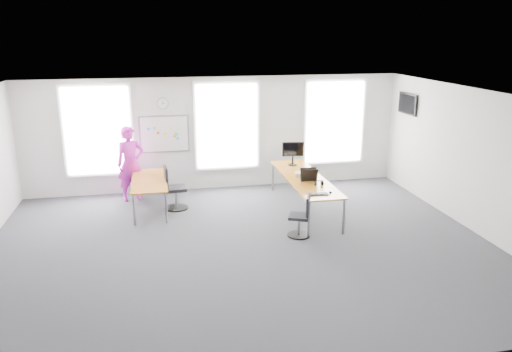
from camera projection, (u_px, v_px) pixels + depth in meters
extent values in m
plane|color=#242429|center=(242.00, 247.00, 9.93)|extent=(10.00, 10.00, 0.00)
plane|color=white|center=(241.00, 96.00, 9.08)|extent=(10.00, 10.00, 0.00)
plane|color=silver|center=(216.00, 134.00, 13.27)|extent=(10.00, 0.00, 10.00)
plane|color=silver|center=(301.00, 270.00, 5.74)|extent=(10.00, 0.00, 10.00)
plane|color=silver|center=(476.00, 162.00, 10.46)|extent=(0.00, 10.00, 10.00)
cube|color=white|center=(98.00, 131.00, 12.61)|extent=(1.60, 0.06, 2.20)
cube|color=white|center=(227.00, 126.00, 13.24)|extent=(1.60, 0.06, 2.20)
cube|color=white|center=(334.00, 122.00, 13.81)|extent=(1.60, 0.06, 2.20)
cube|color=#B87526|center=(305.00, 178.00, 11.78)|extent=(0.89, 3.33, 0.03)
cylinder|color=gray|center=(309.00, 219.00, 10.31)|extent=(0.06, 0.06, 0.78)
cylinder|color=gray|center=(344.00, 217.00, 10.46)|extent=(0.06, 0.06, 0.78)
cylinder|color=gray|center=(273.00, 177.00, 13.33)|extent=(0.06, 0.06, 0.78)
cylinder|color=gray|center=(300.00, 175.00, 13.47)|extent=(0.06, 0.06, 0.78)
cube|color=#B87526|center=(149.00, 180.00, 11.81)|extent=(0.82, 2.04, 0.03)
cylinder|color=gray|center=(134.00, 210.00, 10.95)|extent=(0.05, 0.05, 0.71)
cylinder|color=gray|center=(166.00, 208.00, 11.08)|extent=(0.05, 0.05, 0.71)
cylinder|color=gray|center=(136.00, 184.00, 12.75)|extent=(0.05, 0.05, 0.71)
cylinder|color=gray|center=(164.00, 183.00, 12.88)|extent=(0.05, 0.05, 0.71)
cylinder|color=black|center=(299.00, 235.00, 10.47)|extent=(0.48, 0.48, 0.03)
cylinder|color=gray|center=(299.00, 226.00, 10.41)|extent=(0.06, 0.06, 0.39)
cube|color=black|center=(299.00, 216.00, 10.35)|extent=(0.53, 0.53, 0.06)
cube|color=black|center=(308.00, 205.00, 10.24)|extent=(0.20, 0.37, 0.41)
cylinder|color=black|center=(177.00, 208.00, 12.07)|extent=(0.56, 0.56, 0.03)
cylinder|color=gray|center=(176.00, 198.00, 12.00)|extent=(0.06, 0.06, 0.45)
cube|color=black|center=(176.00, 188.00, 11.93)|extent=(0.51, 0.51, 0.08)
cube|color=black|center=(166.00, 177.00, 11.79)|extent=(0.09, 0.46, 0.49)
imported|color=#D025B8|center=(131.00, 164.00, 12.46)|extent=(0.79, 0.63, 1.89)
cube|color=white|center=(164.00, 134.00, 12.96)|extent=(1.20, 0.03, 0.90)
cylinder|color=gray|center=(163.00, 103.00, 12.74)|extent=(0.30, 0.04, 0.30)
cube|color=black|center=(408.00, 104.00, 13.05)|extent=(0.06, 0.90, 0.55)
cube|color=black|center=(319.00, 194.00, 10.54)|extent=(0.43, 0.24, 0.02)
ellipsoid|color=black|center=(330.00, 192.00, 10.64)|extent=(0.09, 0.11, 0.04)
cylinder|color=black|center=(322.00, 190.00, 10.81)|extent=(0.07, 0.07, 0.01)
cylinder|color=black|center=(315.00, 183.00, 11.14)|extent=(0.04, 0.10, 0.10)
cylinder|color=black|center=(322.00, 183.00, 11.17)|extent=(0.04, 0.10, 0.10)
cylinder|color=gold|center=(315.00, 183.00, 11.14)|extent=(0.01, 0.11, 0.11)
cube|color=black|center=(319.00, 181.00, 11.14)|extent=(0.18, 0.02, 0.02)
cube|color=black|center=(308.00, 174.00, 11.48)|extent=(0.38, 0.10, 0.31)
cube|color=#EA6600|center=(309.00, 176.00, 11.40)|extent=(0.36, 0.12, 0.28)
cube|color=black|center=(310.00, 175.00, 11.38)|extent=(0.38, 0.12, 0.30)
cube|color=beige|center=(302.00, 175.00, 11.80)|extent=(0.37, 0.31, 0.11)
cylinder|color=black|center=(293.00, 165.00, 12.83)|extent=(0.22, 0.22, 0.02)
cylinder|color=black|center=(293.00, 161.00, 12.80)|extent=(0.04, 0.04, 0.22)
cube|color=black|center=(293.00, 149.00, 12.70)|extent=(0.55, 0.10, 0.37)
cube|color=black|center=(293.00, 149.00, 12.68)|extent=(0.50, 0.06, 0.32)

